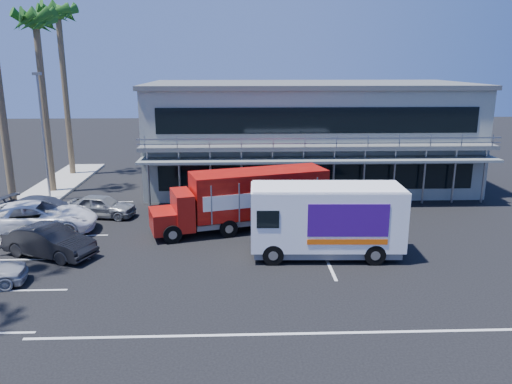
{
  "coord_description": "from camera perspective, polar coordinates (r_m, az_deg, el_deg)",
  "views": [
    {
      "loc": [
        -1.98,
        -20.67,
        8.69
      ],
      "look_at": [
        -1.08,
        3.77,
        2.3
      ],
      "focal_mm": 35.0,
      "sensor_mm": 36.0,
      "label": 1
    }
  ],
  "objects": [
    {
      "name": "building",
      "position": [
        36.3,
        5.84,
        6.59
      ],
      "size": [
        22.4,
        12.0,
        7.3
      ],
      "color": "gray",
      "rests_on": "ground"
    },
    {
      "name": "palm_e",
      "position": [
        36.04,
        -23.79,
        16.45
      ],
      "size": [
        2.8,
        2.8,
        12.25
      ],
      "color": "brown",
      "rests_on": "ground"
    },
    {
      "name": "curb_strip",
      "position": [
        30.9,
        -26.96,
        -3.18
      ],
      "size": [
        3.0,
        32.0,
        0.16
      ],
      "primitive_type": "cube",
      "color": "#A5A399",
      "rests_on": "ground"
    },
    {
      "name": "palm_f",
      "position": [
        41.4,
        -21.62,
        17.52
      ],
      "size": [
        2.8,
        2.8,
        13.25
      ],
      "color": "brown",
      "rests_on": "ground"
    },
    {
      "name": "white_van",
      "position": [
        22.87,
        8.02,
        -3.12
      ],
      "size": [
        6.9,
        2.58,
        3.33
      ],
      "rotation": [
        0.0,
        0.0,
        -0.04
      ],
      "color": "white",
      "rests_on": "ground"
    },
    {
      "name": "parked_car_c",
      "position": [
        28.29,
        -23.86,
        -2.74
      ],
      "size": [
        6.45,
        3.7,
        1.69
      ],
      "primitive_type": "imported",
      "rotation": [
        0.0,
        0.0,
        1.72
      ],
      "color": "white",
      "rests_on": "ground"
    },
    {
      "name": "ground",
      "position": [
        22.51,
        3.14,
        -8.09
      ],
      "size": [
        120.0,
        120.0,
        0.0
      ],
      "primitive_type": "plane",
      "color": "black",
      "rests_on": "ground"
    },
    {
      "name": "parked_car_b",
      "position": [
        24.84,
        -22.54,
        -5.23
      ],
      "size": [
        4.62,
        3.14,
        1.44
      ],
      "primitive_type": "imported",
      "rotation": [
        0.0,
        0.0,
        1.16
      ],
      "color": "black",
      "rests_on": "ground"
    },
    {
      "name": "red_truck",
      "position": [
        26.43,
        -1.0,
        -0.66
      ],
      "size": [
        9.54,
        4.66,
        3.13
      ],
      "rotation": [
        0.0,
        0.0,
        0.29
      ],
      "color": "#9F120C",
      "rests_on": "ground"
    },
    {
      "name": "parked_car_d",
      "position": [
        29.54,
        -22.89,
        -2.09
      ],
      "size": [
        5.72,
        3.6,
        1.54
      ],
      "primitive_type": "imported",
      "rotation": [
        0.0,
        0.0,
        1.28
      ],
      "color": "#333744",
      "rests_on": "ground"
    },
    {
      "name": "parked_car_e",
      "position": [
        30.05,
        -17.21,
        -1.54
      ],
      "size": [
        4.06,
        2.19,
        1.31
      ],
      "primitive_type": "imported",
      "rotation": [
        0.0,
        0.0,
        1.4
      ],
      "color": "slate",
      "rests_on": "ground"
    },
    {
      "name": "light_pole_far",
      "position": [
        34.2,
        -23.17,
        6.44
      ],
      "size": [
        0.5,
        0.25,
        8.09
      ],
      "color": "gray",
      "rests_on": "ground"
    }
  ]
}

